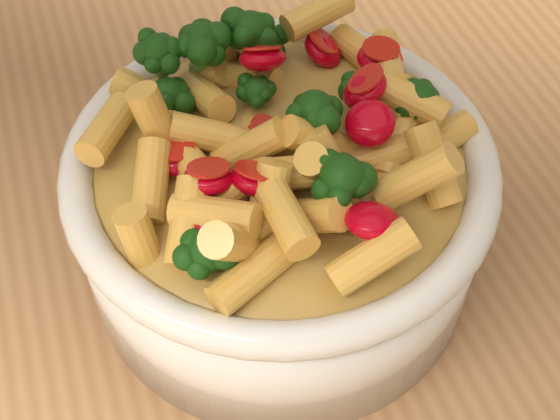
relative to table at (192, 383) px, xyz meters
name	(u,v)px	position (x,y,z in m)	size (l,w,h in m)	color
table	(192,383)	(0.00, 0.00, 0.00)	(1.20, 0.80, 0.90)	#A57547
serving_bowl	(280,209)	(0.07, 0.01, 0.15)	(0.23, 0.23, 0.10)	silver
pasta_salad	(280,132)	(0.07, 0.01, 0.21)	(0.18, 0.18, 0.04)	#F7B84E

